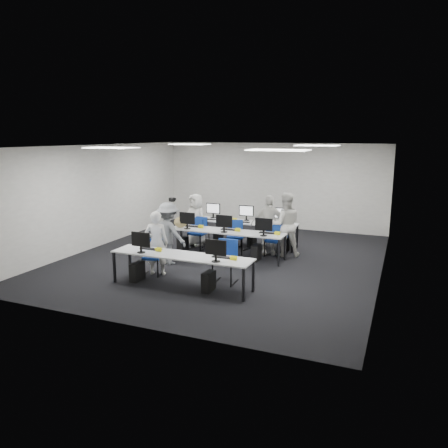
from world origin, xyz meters
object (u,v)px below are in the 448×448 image
at_px(chair_6, 241,240).
at_px(student_1, 285,225).
at_px(chair_7, 277,244).
at_px(student_0, 157,243).
at_px(chair_3, 235,243).
at_px(chair_5, 200,237).
at_px(chair_4, 274,246).
at_px(student_3, 268,225).
at_px(desk_front, 181,257).
at_px(chair_0, 153,264).
at_px(desk_mid, 227,233).
at_px(chair_2, 198,239).
at_px(chair_1, 225,269).
at_px(photographer, 168,233).
at_px(student_2, 196,220).

distance_m(chair_6, student_1, 1.49).
height_order(chair_7, student_0, student_0).
relative_size(chair_3, chair_5, 1.06).
bearing_deg(chair_4, student_3, 156.82).
relative_size(desk_front, chair_0, 3.83).
bearing_deg(desk_mid, chair_4, 28.08).
bearing_deg(chair_7, chair_0, -119.96).
xyz_separation_m(desk_mid, chair_0, (-1.05, -2.08, -0.42)).
height_order(chair_2, student_3, student_3).
relative_size(chair_6, student_3, 0.51).
bearing_deg(chair_0, chair_6, 55.53).
bearing_deg(chair_0, desk_front, -40.27).
distance_m(chair_4, student_0, 3.43).
distance_m(chair_1, student_3, 2.76).
distance_m(desk_front, chair_4, 3.44).
bearing_deg(student_0, desk_mid, -132.00).
bearing_deg(student_0, desk_front, 132.71).
bearing_deg(student_3, student_0, -146.15).
relative_size(student_0, photographer, 0.96).
bearing_deg(student_2, chair_7, 17.87).
relative_size(chair_5, student_0, 0.56).
distance_m(student_0, photographer, 0.90).
relative_size(chair_6, student_1, 0.48).
height_order(chair_0, student_1, student_1).
distance_m(chair_1, chair_5, 3.43).
bearing_deg(photographer, student_2, -72.72).
bearing_deg(desk_front, photographer, 128.39).
xyz_separation_m(desk_mid, student_2, (-1.35, 0.87, 0.10)).
bearing_deg(photographer, chair_7, -128.90).
bearing_deg(chair_2, chair_3, 1.09).
height_order(chair_3, chair_5, chair_3).
xyz_separation_m(student_1, photographer, (-2.57, -1.89, -0.08)).
distance_m(desk_front, chair_7, 3.61).
height_order(desk_front, student_3, student_3).
relative_size(chair_4, student_3, 0.50).
xyz_separation_m(chair_2, student_2, (-0.25, 0.39, 0.49)).
relative_size(student_2, student_3, 0.93).
bearing_deg(student_0, student_3, -141.19).
bearing_deg(student_0, photographer, -94.83).
bearing_deg(chair_1, chair_5, 121.86).
bearing_deg(chair_3, chair_2, 160.46).
distance_m(chair_5, student_1, 2.70).
height_order(chair_3, student_2, student_2).
distance_m(desk_front, chair_3, 3.08).
relative_size(chair_0, chair_6, 0.98).
relative_size(chair_6, student_2, 0.55).
xyz_separation_m(chair_2, chair_3, (1.17, -0.03, -0.00)).
distance_m(chair_3, student_1, 1.50).
relative_size(chair_5, student_2, 0.56).
relative_size(desk_mid, student_2, 2.06).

